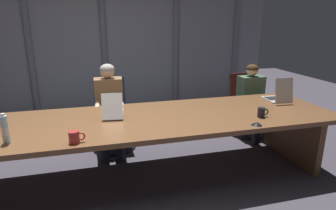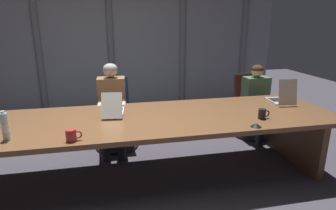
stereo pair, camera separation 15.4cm
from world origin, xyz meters
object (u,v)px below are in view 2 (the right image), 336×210
at_px(coffee_mug_far, 72,135).
at_px(conference_mic_left_side, 256,125).
at_px(office_chair_center, 251,113).
at_px(person_left_mid, 112,104).
at_px(laptop_center, 281,98).
at_px(coffee_mug_near, 262,114).
at_px(person_center, 258,98).
at_px(water_bottle_primary, 5,127).
at_px(laptop_left_mid, 113,110).
at_px(office_chair_left_mid, 116,122).

height_order(coffee_mug_far, conference_mic_left_side, coffee_mug_far).
bearing_deg(office_chair_center, person_left_mid, -90.40).
bearing_deg(coffee_mug_far, laptop_center, 15.53).
distance_m(person_left_mid, coffee_mug_near, 1.91).
height_order(person_center, water_bottle_primary, person_center).
distance_m(office_chair_center, coffee_mug_far, 2.92).
height_order(person_left_mid, conference_mic_left_side, person_left_mid).
xyz_separation_m(office_chair_center, conference_mic_left_side, (-0.76, -1.47, 0.39)).
height_order(person_center, coffee_mug_far, person_center).
bearing_deg(coffee_mug_near, office_chair_center, 65.48).
relative_size(laptop_center, conference_mic_left_side, 3.72).
bearing_deg(person_left_mid, water_bottle_primary, -37.01).
bearing_deg(conference_mic_left_side, water_bottle_primary, 175.70).
relative_size(laptop_left_mid, coffee_mug_near, 3.64).
distance_m(person_center, conference_mic_left_side, 1.51).
distance_m(coffee_mug_near, coffee_mug_far, 1.94).
bearing_deg(water_bottle_primary, coffee_mug_near, 0.94).
xyz_separation_m(office_chair_center, person_center, (0.00, -0.17, 0.27)).
distance_m(laptop_left_mid, water_bottle_primary, 1.08).
bearing_deg(coffee_mug_near, coffee_mug_far, -174.45).
distance_m(laptop_center, person_left_mid, 2.19).
xyz_separation_m(office_chair_left_mid, person_left_mid, (-0.04, -0.16, 0.31)).
bearing_deg(laptop_center, coffee_mug_near, 137.12).
height_order(laptop_left_mid, person_left_mid, person_left_mid).
bearing_deg(coffee_mug_near, water_bottle_primary, -179.06).
bearing_deg(person_center, office_chair_left_mid, -96.23).
height_order(laptop_center, office_chair_left_mid, laptop_center).
xyz_separation_m(laptop_center, person_center, (0.02, 0.59, -0.16)).
bearing_deg(person_left_mid, laptop_left_mid, 2.95).
bearing_deg(laptop_left_mid, coffee_mug_far, 157.64).
distance_m(office_chair_center, coffee_mug_near, 1.44).
height_order(office_chair_center, person_center, person_center).
height_order(person_left_mid, person_center, person_left_mid).
xyz_separation_m(laptop_center, office_chair_left_mid, (-2.07, 0.76, -0.43)).
height_order(person_left_mid, water_bottle_primary, person_left_mid).
xyz_separation_m(person_left_mid, conference_mic_left_side, (1.37, -1.31, 0.07)).
relative_size(water_bottle_primary, conference_mic_left_side, 2.41).
relative_size(person_left_mid, conference_mic_left_side, 10.85).
distance_m(person_center, coffee_mug_near, 1.24).
bearing_deg(laptop_center, laptop_left_mid, 95.09).
relative_size(laptop_left_mid, person_left_mid, 0.39).
xyz_separation_m(office_chair_left_mid, conference_mic_left_side, (1.33, -1.47, 0.38)).
xyz_separation_m(laptop_left_mid, person_center, (2.12, 0.60, -0.15)).
bearing_deg(coffee_mug_far, person_left_mid, 73.82).
bearing_deg(person_center, laptop_center, -3.91).
bearing_deg(office_chair_center, coffee_mug_far, -64.69).
relative_size(office_chair_left_mid, office_chair_center, 1.03).
xyz_separation_m(office_chair_left_mid, person_center, (2.09, -0.17, 0.27)).
distance_m(laptop_center, coffee_mug_far, 2.57).
relative_size(office_chair_left_mid, person_left_mid, 0.80).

